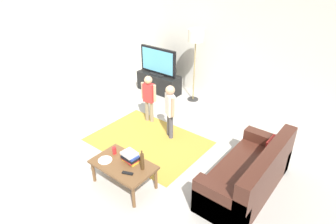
{
  "coord_description": "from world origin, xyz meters",
  "views": [
    {
      "loc": [
        2.98,
        -3.17,
        3.29
      ],
      "look_at": [
        0.0,
        0.6,
        0.65
      ],
      "focal_mm": 30.92,
      "sensor_mm": 36.0,
      "label": 1
    }
  ],
  "objects_px": {
    "floor_lamp": "(196,40)",
    "tv": "(158,62)",
    "child_near_tv": "(149,95)",
    "child_center": "(170,107)",
    "soda_can": "(114,150)",
    "book_stack": "(130,157)",
    "coffee_table": "(123,166)",
    "plate": "(105,160)",
    "tv_remote": "(128,173)",
    "tv_stand": "(159,83)",
    "couch": "(251,177)",
    "bottle": "(142,161)"
  },
  "relations": [
    {
      "from": "child_center",
      "to": "tv_remote",
      "type": "bearing_deg",
      "value": -73.09
    },
    {
      "from": "floor_lamp",
      "to": "plate",
      "type": "bearing_deg",
      "value": -80.05
    },
    {
      "from": "plate",
      "to": "child_center",
      "type": "bearing_deg",
      "value": 90.4
    },
    {
      "from": "child_center",
      "to": "tv",
      "type": "bearing_deg",
      "value": 135.99
    },
    {
      "from": "book_stack",
      "to": "plate",
      "type": "bearing_deg",
      "value": -144.22
    },
    {
      "from": "floor_lamp",
      "to": "plate",
      "type": "relative_size",
      "value": 8.09
    },
    {
      "from": "couch",
      "to": "child_center",
      "type": "distance_m",
      "value": 2.02
    },
    {
      "from": "floor_lamp",
      "to": "child_near_tv",
      "type": "bearing_deg",
      "value": -96.18
    },
    {
      "from": "soda_can",
      "to": "tv",
      "type": "bearing_deg",
      "value": 117.79
    },
    {
      "from": "tv",
      "to": "floor_lamp",
      "type": "height_order",
      "value": "floor_lamp"
    },
    {
      "from": "tv_stand",
      "to": "plate",
      "type": "relative_size",
      "value": 5.45
    },
    {
      "from": "tv_stand",
      "to": "soda_can",
      "type": "xyz_separation_m",
      "value": [
        1.58,
        -3.02,
        0.24
      ]
    },
    {
      "from": "book_stack",
      "to": "coffee_table",
      "type": "bearing_deg",
      "value": -112.91
    },
    {
      "from": "tv_stand",
      "to": "child_center",
      "type": "relative_size",
      "value": 1.07
    },
    {
      "from": "floor_lamp",
      "to": "child_center",
      "type": "xyz_separation_m",
      "value": [
        0.58,
        -1.71,
        -0.87
      ]
    },
    {
      "from": "tv_stand",
      "to": "child_near_tv",
      "type": "height_order",
      "value": "child_near_tv"
    },
    {
      "from": "child_center",
      "to": "tv_remote",
      "type": "height_order",
      "value": "child_center"
    },
    {
      "from": "tv",
      "to": "coffee_table",
      "type": "relative_size",
      "value": 1.1
    },
    {
      "from": "child_center",
      "to": "child_near_tv",
      "type": "bearing_deg",
      "value": 164.0
    },
    {
      "from": "couch",
      "to": "tv_stand",
      "type": "bearing_deg",
      "value": 150.23
    },
    {
      "from": "floor_lamp",
      "to": "tv_remote",
      "type": "bearing_deg",
      "value": -72.1
    },
    {
      "from": "couch",
      "to": "book_stack",
      "type": "xyz_separation_m",
      "value": [
        -1.59,
        -0.99,
        0.22
      ]
    },
    {
      "from": "floor_lamp",
      "to": "tv_remote",
      "type": "distance_m",
      "value": 3.73
    },
    {
      "from": "tv",
      "to": "child_near_tv",
      "type": "height_order",
      "value": "tv"
    },
    {
      "from": "tv",
      "to": "floor_lamp",
      "type": "bearing_deg",
      "value": 9.77
    },
    {
      "from": "bottle",
      "to": "floor_lamp",
      "type": "bearing_deg",
      "value": 110.65
    },
    {
      "from": "child_center",
      "to": "book_stack",
      "type": "relative_size",
      "value": 4.05
    },
    {
      "from": "tv",
      "to": "tv_remote",
      "type": "height_order",
      "value": "tv"
    },
    {
      "from": "tv_stand",
      "to": "soda_can",
      "type": "distance_m",
      "value": 3.41
    },
    {
      "from": "tv_remote",
      "to": "plate",
      "type": "relative_size",
      "value": 0.77
    },
    {
      "from": "book_stack",
      "to": "tv_remote",
      "type": "bearing_deg",
      "value": -54.31
    },
    {
      "from": "book_stack",
      "to": "plate",
      "type": "height_order",
      "value": "book_stack"
    },
    {
      "from": "tv_stand",
      "to": "floor_lamp",
      "type": "distance_m",
      "value": 1.65
    },
    {
      "from": "tv",
      "to": "book_stack",
      "type": "bearing_deg",
      "value": -57.08
    },
    {
      "from": "tv_stand",
      "to": "soda_can",
      "type": "relative_size",
      "value": 10.0
    },
    {
      "from": "bottle",
      "to": "tv",
      "type": "bearing_deg",
      "value": 126.28
    },
    {
      "from": "child_near_tv",
      "to": "bottle",
      "type": "bearing_deg",
      "value": -51.03
    },
    {
      "from": "plate",
      "to": "tv",
      "type": "bearing_deg",
      "value": 116.44
    },
    {
      "from": "child_near_tv",
      "to": "child_center",
      "type": "xyz_separation_m",
      "value": [
        0.74,
        -0.21,
        0.03
      ]
    },
    {
      "from": "child_near_tv",
      "to": "soda_can",
      "type": "height_order",
      "value": "child_near_tv"
    },
    {
      "from": "child_center",
      "to": "plate",
      "type": "xyz_separation_m",
      "value": [
        0.01,
        -1.68,
        -0.25
      ]
    },
    {
      "from": "floor_lamp",
      "to": "tv",
      "type": "bearing_deg",
      "value": -170.23
    },
    {
      "from": "couch",
      "to": "tv_remote",
      "type": "xyz_separation_m",
      "value": [
        -1.42,
        -1.22,
        0.14
      ]
    },
    {
      "from": "bottle",
      "to": "tv_remote",
      "type": "xyz_separation_m",
      "value": [
        -0.1,
        -0.22,
        -0.13
      ]
    },
    {
      "from": "book_stack",
      "to": "tv_stand",
      "type": "bearing_deg",
      "value": 122.74
    },
    {
      "from": "tv",
      "to": "child_center",
      "type": "xyz_separation_m",
      "value": [
        1.59,
        -1.53,
        -0.17
      ]
    },
    {
      "from": "coffee_table",
      "to": "book_stack",
      "type": "distance_m",
      "value": 0.19
    },
    {
      "from": "couch",
      "to": "book_stack",
      "type": "bearing_deg",
      "value": -148.13
    },
    {
      "from": "child_near_tv",
      "to": "soda_can",
      "type": "xyz_separation_m",
      "value": [
        0.74,
        -1.68,
        -0.16
      ]
    },
    {
      "from": "floor_lamp",
      "to": "book_stack",
      "type": "xyz_separation_m",
      "value": [
        0.92,
        -3.15,
        -1.04
      ]
    }
  ]
}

